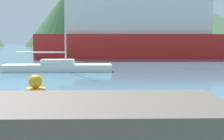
# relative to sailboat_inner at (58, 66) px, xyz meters

# --- Properties ---
(sailboat_inner) EXTENTS (8.10, 2.31, 7.61)m
(sailboat_inner) POSITION_rel_sailboat_inner_xyz_m (0.00, 0.00, 0.00)
(sailboat_inner) COLOR white
(sailboat_inner) RESTS_ON ground_plane
(ferry_distant) EXTENTS (25.57, 12.52, 8.60)m
(ferry_distant) POSITION_rel_sailboat_inner_xyz_m (9.56, 16.86, 2.71)
(ferry_distant) COLOR red
(ferry_distant) RESTS_ON ground_plane
(buoy_marker) EXTENTS (0.82, 0.82, 0.94)m
(buoy_marker) POSITION_rel_sailboat_inner_xyz_m (-0.58, -9.98, 0.01)
(buoy_marker) COLOR orange
(buoy_marker) RESTS_ON ground_plane
(hill_central) EXTENTS (25.84, 25.84, 17.08)m
(hill_central) POSITION_rel_sailboat_inner_xyz_m (0.66, 72.31, 8.16)
(hill_central) COLOR #3D6038
(hill_central) RESTS_ON ground_plane
(hill_east) EXTENTS (52.86, 52.86, 14.88)m
(hill_east) POSITION_rel_sailboat_inner_xyz_m (35.15, 68.43, 7.06)
(hill_east) COLOR #476B42
(hill_east) RESTS_ON ground_plane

